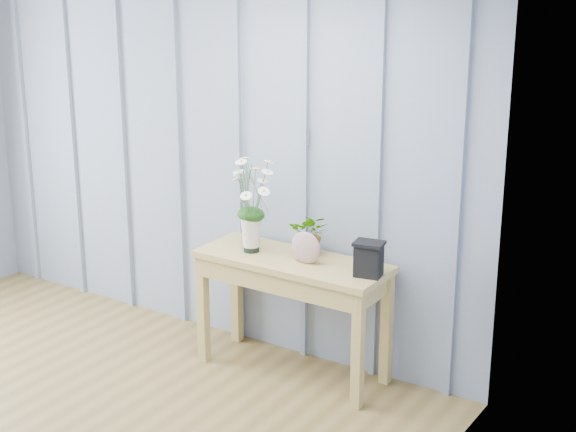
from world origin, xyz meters
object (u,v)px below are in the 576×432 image
Objects in this scene: sideboard at (292,276)px; felt_disc_vessel at (306,248)px; daisy_vase at (251,191)px; carved_box at (369,259)px.

felt_disc_vessel reaches higher than sideboard.
sideboard is at bearing 163.87° from felt_disc_vessel.
felt_disc_vessel is at bearing -0.25° from daisy_vase.
sideboard is at bearing 178.44° from carved_box.
felt_disc_vessel is 0.41m from carved_box.
daisy_vase is 0.85m from carved_box.
daisy_vase reaches higher than sideboard.
sideboard is 0.57m from daisy_vase.
daisy_vase reaches higher than felt_disc_vessel.
carved_box is at bearing 1.06° from daisy_vase.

